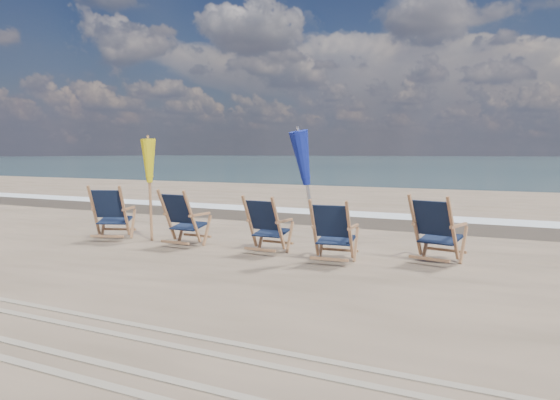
% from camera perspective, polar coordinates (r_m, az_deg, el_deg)
% --- Properties ---
extents(ocean, '(400.00, 400.00, 0.00)m').
position_cam_1_polar(ocean, '(134.36, 25.65, 3.77)').
color(ocean, '#355358').
rests_on(ocean, ground).
extents(surf_foam, '(200.00, 1.40, 0.01)m').
position_cam_1_polar(surf_foam, '(15.33, 10.58, -1.57)').
color(surf_foam, silver).
rests_on(surf_foam, ground).
extents(wet_sand_strip, '(200.00, 2.60, 0.00)m').
position_cam_1_polar(wet_sand_strip, '(13.91, 8.78, -2.22)').
color(wet_sand_strip, '#42362A').
rests_on(wet_sand_strip, ground).
extents(tire_tracks, '(80.00, 1.30, 0.01)m').
position_cam_1_polar(tire_tracks, '(5.88, -23.71, -12.56)').
color(tire_tracks, gray).
rests_on(tire_tracks, ground).
extents(beach_chair_0, '(0.95, 1.00, 1.11)m').
position_cam_1_polar(beach_chair_0, '(11.07, -15.94, -1.33)').
color(beach_chair_0, '#121C35').
rests_on(beach_chair_0, ground).
extents(beach_chair_1, '(0.72, 0.80, 1.07)m').
position_cam_1_polar(beach_chair_1, '(9.93, -9.17, -2.01)').
color(beach_chair_1, '#121C35').
rests_on(beach_chair_1, ground).
extents(beach_chair_2, '(0.67, 0.75, 1.02)m').
position_cam_1_polar(beach_chair_2, '(9.13, -0.18, -2.74)').
color(beach_chair_2, '#121C35').
rests_on(beach_chair_2, ground).
extents(beach_chair_3, '(0.72, 0.80, 1.02)m').
position_cam_1_polar(beach_chair_3, '(8.41, 7.29, -3.41)').
color(beach_chair_3, '#121C35').
rests_on(beach_chair_3, ground).
extents(beach_chair_4, '(0.85, 0.92, 1.10)m').
position_cam_1_polar(beach_chair_4, '(8.62, 17.61, -3.15)').
color(beach_chair_4, '#121C35').
rests_on(beach_chair_4, ground).
extents(umbrella_yellow, '(0.30, 0.30, 1.98)m').
position_cam_1_polar(umbrella_yellow, '(10.97, -13.47, 3.44)').
color(umbrella_yellow, '#A6724A').
rests_on(umbrella_yellow, ground).
extents(umbrella_blue, '(0.30, 0.30, 2.08)m').
position_cam_1_polar(umbrella_blue, '(8.61, 3.15, 3.84)').
color(umbrella_blue, '#A5A5AD').
rests_on(umbrella_blue, ground).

